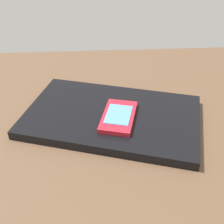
{
  "coord_description": "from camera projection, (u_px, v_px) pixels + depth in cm",
  "views": [
    {
      "loc": [
        2.62,
        -46.73,
        39.41
      ],
      "look_at": [
        5.77,
        2.73,
        5.0
      ],
      "focal_mm": 46.58,
      "sensor_mm": 36.0,
      "label": 1
    }
  ],
  "objects": [
    {
      "name": "cell_phone_on_laptop",
      "position": [
        119.0,
        117.0,
        0.58
      ],
      "size": [
        8.84,
        12.25,
        1.11
      ],
      "color": "red",
      "rests_on": "laptop_closed"
    },
    {
      "name": "desk_surface",
      "position": [
        85.0,
        134.0,
        0.6
      ],
      "size": [
        120.0,
        80.0,
        3.0
      ],
      "primitive_type": "cube",
      "color": "brown",
      "rests_on": "ground"
    },
    {
      "name": "laptop_closed",
      "position": [
        112.0,
        116.0,
        0.61
      ],
      "size": [
        40.55,
        31.66,
        1.83
      ],
      "primitive_type": "cube",
      "rotation": [
        0.0,
        0.0,
        -0.3
      ],
      "color": "black",
      "rests_on": "desk_surface"
    }
  ]
}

